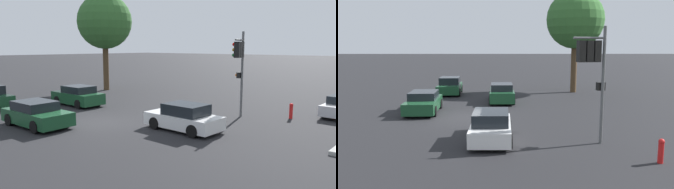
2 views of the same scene
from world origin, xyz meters
TOP-DOWN VIEW (x-y plane):
  - ground_plane at (0.00, 0.00)m, footprint 300.00×300.00m
  - street_tree at (-10.67, 9.07)m, footprint 5.16×5.16m
  - traffic_signal at (5.35, 6.38)m, footprint 0.81×1.54m
  - crossing_car_0 at (-1.57, -2.50)m, footprint 4.30×2.16m
  - crossing_car_1 at (4.79, 2.06)m, footprint 3.95×1.88m
  - crossing_car_2 at (-5.42, 2.49)m, footprint 4.20×1.98m
  - crossing_car_3 at (-9.48, -2.09)m, footprint 4.05×2.18m
  - fire_hydrant at (7.76, 8.34)m, footprint 0.22×0.22m

SIDE VIEW (x-z plane):
  - ground_plane at x=0.00m, z-range 0.00..0.00m
  - fire_hydrant at x=7.76m, z-range 0.03..0.95m
  - crossing_car_1 at x=4.79m, z-range -0.04..1.32m
  - crossing_car_0 at x=-1.57m, z-range -0.03..1.31m
  - crossing_car_2 at x=-5.42m, z-range -0.03..1.38m
  - crossing_car_3 at x=-9.48m, z-range -0.05..1.45m
  - traffic_signal at x=5.35m, z-range 1.07..6.14m
  - street_tree at x=-10.67m, z-range 1.94..11.06m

